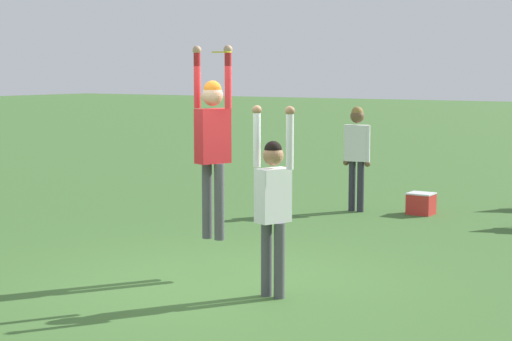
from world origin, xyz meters
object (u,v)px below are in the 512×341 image
object	(u,v)px
person_jumping	(213,136)
person_spectator_near	(357,148)
cooler_box	(421,203)
person_defending	(273,197)
frisbee	(222,52)

from	to	relation	value
person_jumping	person_spectator_near	size ratio (longest dim) A/B	1.25
person_spectator_near	cooler_box	size ratio (longest dim) A/B	4.31
person_defending	frisbee	size ratio (longest dim) A/B	9.41
frisbee	person_spectator_near	distance (m)	5.91
person_jumping	frisbee	world-z (taller)	person_jumping
person_jumping	person_spectator_near	distance (m)	5.28
person_spectator_near	cooler_box	bearing A→B (deg)	4.70
person_jumping	cooler_box	size ratio (longest dim) A/B	5.38
person_defending	person_jumping	bearing A→B (deg)	-90.00
person_spectator_near	cooler_box	distance (m)	1.45
person_jumping	person_defending	world-z (taller)	person_jumping
cooler_box	person_jumping	bearing A→B (deg)	-94.06
frisbee	cooler_box	distance (m)	6.42
person_jumping	frisbee	xyz separation A→B (m)	(0.41, -0.40, 0.97)
person_defending	person_spectator_near	bearing A→B (deg)	-141.60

